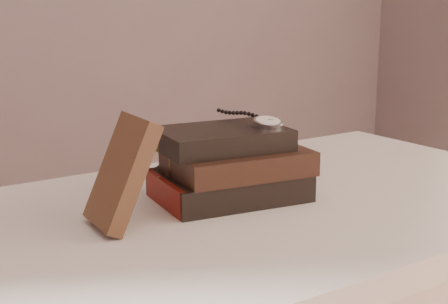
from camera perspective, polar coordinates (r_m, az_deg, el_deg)
table at (r=1.07m, az=3.68°, el=-8.70°), size 1.00×0.60×0.75m
book_stack at (r=1.03m, az=0.53°, el=-1.21°), size 0.24×0.19×0.11m
journal at (r=0.91m, az=-8.69°, el=-1.75°), size 0.09×0.10×0.15m
pocket_watch at (r=1.03m, az=3.43°, el=2.63°), size 0.05×0.15×0.02m
eyeglasses at (r=1.06m, az=-5.09°, el=-0.17°), size 0.11×0.12×0.04m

